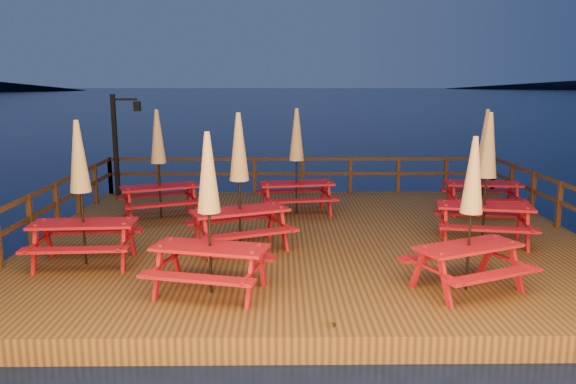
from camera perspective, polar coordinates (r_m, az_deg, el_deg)
name	(u,v)px	position (r m, az deg, el deg)	size (l,w,h in m)	color
ground	(311,253)	(12.63, 2.31, -6.24)	(500.00, 500.00, 0.00)	black
deck	(311,245)	(12.57, 2.32, -5.37)	(12.00, 10.00, 0.40)	#462E16
deck_piles	(311,266)	(12.72, 2.30, -7.53)	(11.44, 9.44, 1.40)	#361C11
railing	(307,187)	(14.06, 1.97, 0.48)	(11.80, 9.75, 1.10)	#361C11
lamp_post	(120,136)	(17.30, -16.68, 5.51)	(0.85, 0.18, 3.00)	black
picnic_table_0	(487,177)	(12.36, 19.52, 1.49)	(2.20, 1.93, 2.77)	maroon
picnic_table_1	(485,160)	(15.22, 19.34, 3.09)	(2.03, 1.73, 2.69)	maroon
picnic_table_2	(159,162)	(14.24, -13.00, 2.95)	(2.33, 2.14, 2.70)	maroon
picnic_table_3	(209,211)	(8.99, -8.02, -1.94)	(2.14, 1.91, 2.63)	maroon
picnic_table_4	(239,180)	(11.28, -4.96, 1.25)	(2.41, 2.22, 2.78)	maroon
picnic_table_5	(81,191)	(10.98, -20.28, 0.10)	(1.97, 1.66, 2.71)	maroon
picnic_table_6	(471,212)	(9.51, 18.09, -1.94)	(2.22, 2.06, 2.54)	maroon
picnic_table_7	(297,160)	(14.34, 0.87, 3.30)	(2.12, 1.84, 2.71)	maroon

